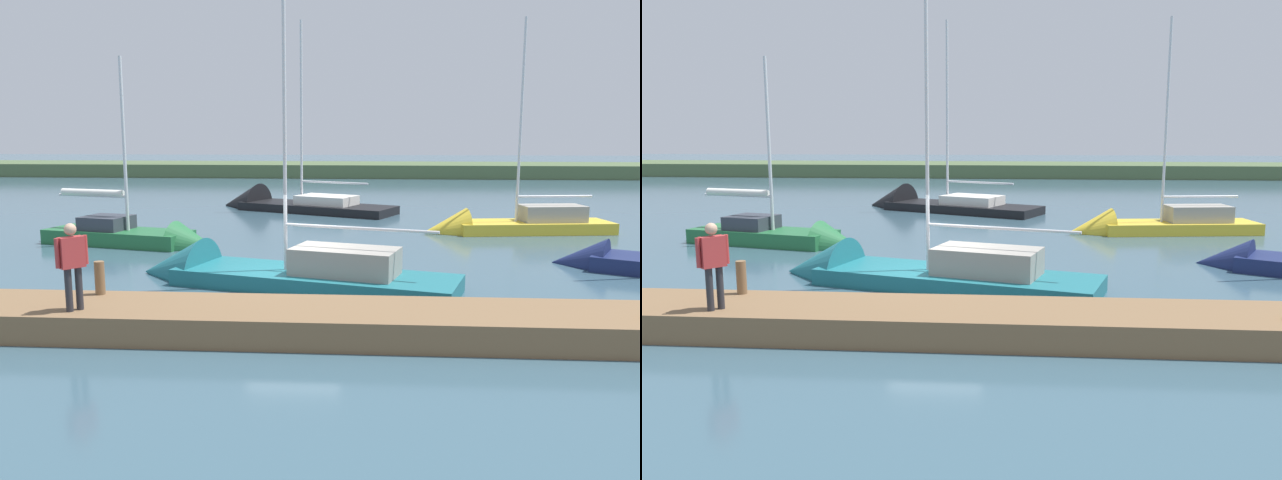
{
  "view_description": "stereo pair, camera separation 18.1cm",
  "coord_description": "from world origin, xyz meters",
  "views": [
    {
      "loc": [
        -1.88,
        16.99,
        4.17
      ],
      "look_at": [
        -0.72,
        0.72,
        1.42
      ],
      "focal_mm": 36.24,
      "sensor_mm": 36.0,
      "label": 1
    },
    {
      "loc": [
        -2.06,
        16.97,
        4.17
      ],
      "look_at": [
        -0.72,
        0.72,
        1.42
      ],
      "focal_mm": 36.24,
      "sensor_mm": 36.0,
      "label": 2
    }
  ],
  "objects": [
    {
      "name": "sailboat_inner_slip",
      "position": [
        -7.65,
        -10.05,
        0.17
      ],
      "size": [
        7.99,
        3.0,
        9.58
      ],
      "rotation": [
        0.0,
        0.0,
        0.13
      ],
      "color": "gold",
      "rests_on": "ground_plane"
    },
    {
      "name": "ground_plane",
      "position": [
        0.0,
        0.0,
        0.0
      ],
      "size": [
        200.0,
        200.0,
        0.0
      ],
      "primitive_type": "plane",
      "color": "#385666"
    },
    {
      "name": "far_shoreline",
      "position": [
        0.0,
        -44.48,
        0.0
      ],
      "size": [
        180.0,
        8.0,
        2.4
      ],
      "primitive_type": "cube",
      "color": "#4C603D",
      "rests_on": "ground_plane"
    },
    {
      "name": "person_on_dock",
      "position": [
        3.95,
        4.77,
        1.64
      ],
      "size": [
        0.48,
        0.53,
        1.78
      ],
      "rotation": [
        0.0,
        0.0,
        5.57
      ],
      "color": "#28282D",
      "rests_on": "dock_pier"
    },
    {
      "name": "sailboat_near_dock",
      "position": [
        6.36,
        -6.02,
        0.15
      ],
      "size": [
        7.07,
        3.41,
        7.68
      ],
      "rotation": [
        0.0,
        0.0,
        2.9
      ],
      "color": "#236638",
      "rests_on": "ground_plane"
    },
    {
      "name": "sailboat_far_left",
      "position": [
        0.98,
        -0.3,
        0.15
      ],
      "size": [
        9.49,
        4.75,
        10.07
      ],
      "rotation": [
        0.0,
        0.0,
        -0.29
      ],
      "color": "#1E6B75",
      "rests_on": "ground_plane"
    },
    {
      "name": "sailboat_far_right",
      "position": [
        2.62,
        -17.41,
        0.11
      ],
      "size": [
        10.26,
        6.63,
        11.02
      ],
      "rotation": [
        0.0,
        0.0,
        -0.44
      ],
      "color": "black",
      "rests_on": "ground_plane"
    },
    {
      "name": "mooring_post_near",
      "position": [
        3.97,
        3.45,
        0.97
      ],
      "size": [
        0.22,
        0.22,
        0.74
      ],
      "primitive_type": "cylinder",
      "color": "brown",
      "rests_on": "dock_pier"
    },
    {
      "name": "dock_pier",
      "position": [
        0.0,
        4.21,
        0.3
      ],
      "size": [
        26.48,
        2.17,
        0.6
      ],
      "primitive_type": "cube",
      "color": "brown",
      "rests_on": "ground_plane"
    }
  ]
}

